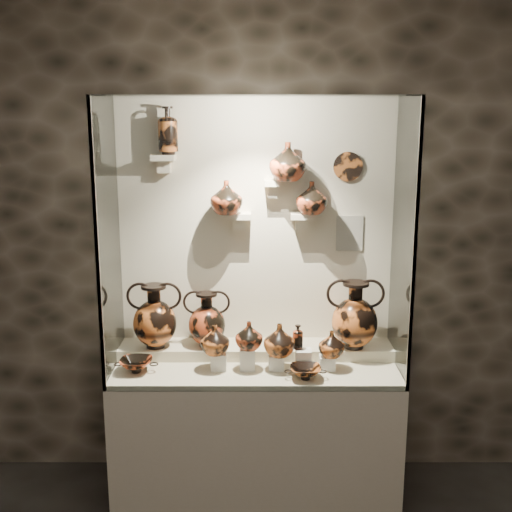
{
  "coord_description": "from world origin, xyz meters",
  "views": [
    {
      "loc": [
        0.0,
        -1.42,
        2.32
      ],
      "look_at": [
        0.0,
        2.25,
        1.49
      ],
      "focal_mm": 45.0,
      "sensor_mm": 36.0,
      "label": 1
    }
  ],
  "objects": [
    {
      "name": "kylix_left",
      "position": [
        -0.7,
        2.09,
        0.88
      ],
      "size": [
        0.3,
        0.27,
        0.1
      ],
      "primitive_type": null,
      "rotation": [
        0.0,
        0.0,
        0.32
      ],
      "color": "#AE401E",
      "rests_on": "front_tier"
    },
    {
      "name": "pedestal_e",
      "position": [
        0.42,
        2.13,
        0.87
      ],
      "size": [
        0.09,
        0.09,
        0.08
      ],
      "primitive_type": "cube",
      "color": "silver",
      "rests_on": "front_tier"
    },
    {
      "name": "glass_front",
      "position": [
        0.0,
        1.88,
        1.6
      ],
      "size": [
        1.7,
        0.01,
        1.6
      ],
      "primitive_type": "cube",
      "color": "white",
      "rests_on": "plinth"
    },
    {
      "name": "info_placard",
      "position": [
        0.58,
        2.47,
        1.58
      ],
      "size": [
        0.16,
        0.01,
        0.22
      ],
      "primitive_type": "cube",
      "color": "beige",
      "rests_on": "back_panel"
    },
    {
      "name": "pedestal_d",
      "position": [
        0.28,
        2.13,
        0.89
      ],
      "size": [
        0.09,
        0.09,
        0.12
      ],
      "primitive_type": "cube",
      "color": "silver",
      "rests_on": "front_tier"
    },
    {
      "name": "pedestal_c",
      "position": [
        0.12,
        2.13,
        0.88
      ],
      "size": [
        0.09,
        0.09,
        0.09
      ],
      "primitive_type": "cube",
      "color": "silver",
      "rests_on": "front_tier"
    },
    {
      "name": "rear_tier",
      "position": [
        0.0,
        2.35,
        0.85
      ],
      "size": [
        1.7,
        0.25,
        0.1
      ],
      "primitive_type": "cube",
      "color": "beige",
      "rests_on": "plinth"
    },
    {
      "name": "wall_plate",
      "position": [
        0.56,
        2.47,
        1.99
      ],
      "size": [
        0.18,
        0.02,
        0.18
      ],
      "primitive_type": "cylinder",
      "rotation": [
        1.57,
        0.0,
        0.0
      ],
      "color": "#AD5622",
      "rests_on": "back_panel"
    },
    {
      "name": "lekythos_small",
      "position": [
        0.25,
        2.15,
        1.03
      ],
      "size": [
        0.09,
        0.09,
        0.17
      ],
      "primitive_type": null,
      "rotation": [
        0.0,
        0.0,
        0.24
      ],
      "color": "#AE401E",
      "rests_on": "pedestal_d"
    },
    {
      "name": "frame_post_left",
      "position": [
        -0.84,
        1.89,
        1.6
      ],
      "size": [
        0.02,
        0.02,
        1.6
      ],
      "primitive_type": "cube",
      "color": "gray",
      "rests_on": "plinth"
    },
    {
      "name": "ovoid_vase_b",
      "position": [
        0.19,
        2.36,
        2.03
      ],
      "size": [
        0.27,
        0.27,
        0.23
      ],
      "primitive_type": "imported",
      "rotation": [
        0.0,
        0.0,
        -0.32
      ],
      "color": "#AE401E",
      "rests_on": "bracket_cb"
    },
    {
      "name": "front_tier",
      "position": [
        0.0,
        2.18,
        0.82
      ],
      "size": [
        1.68,
        0.58,
        0.03
      ],
      "primitive_type": "cube",
      "color": "beige",
      "rests_on": "plinth"
    },
    {
      "name": "ovoid_vase_a",
      "position": [
        -0.18,
        2.37,
        1.82
      ],
      "size": [
        0.22,
        0.22,
        0.2
      ],
      "primitive_type": "imported",
      "rotation": [
        0.0,
        0.0,
        -0.13
      ],
      "color": "#AE401E",
      "rests_on": "bracket_ca"
    },
    {
      "name": "pedestal_a",
      "position": [
        -0.22,
        2.13,
        0.88
      ],
      "size": [
        0.09,
        0.09,
        0.1
      ],
      "primitive_type": "cube",
      "color": "silver",
      "rests_on": "front_tier"
    },
    {
      "name": "bracket_cb",
      "position": [
        0.1,
        2.42,
        1.9
      ],
      "size": [
        0.1,
        0.12,
        0.04
      ],
      "primitive_type": "cube",
      "color": "beige",
      "rests_on": "back_panel"
    },
    {
      "name": "glass_top",
      "position": [
        0.0,
        2.18,
        2.4
      ],
      "size": [
        1.7,
        0.6,
        0.01
      ],
      "primitive_type": "cube",
      "color": "white",
      "rests_on": "back_panel"
    },
    {
      "name": "jug_b",
      "position": [
        -0.04,
        2.11,
        1.04
      ],
      "size": [
        0.21,
        0.21,
        0.17
      ],
      "primitive_type": "imported",
      "rotation": [
        0.0,
        0.0,
        -0.39
      ],
      "color": "#AE401E",
      "rests_on": "pedestal_b"
    },
    {
      "name": "plinth",
      "position": [
        0.0,
        2.18,
        0.4
      ],
      "size": [
        1.7,
        0.6,
        0.8
      ],
      "primitive_type": "cube",
      "color": "beige",
      "rests_on": "floor"
    },
    {
      "name": "lekythos_tall",
      "position": [
        -0.52,
        2.41,
        2.23
      ],
      "size": [
        0.13,
        0.13,
        0.32
      ],
      "primitive_type": null,
      "rotation": [
        0.0,
        0.0,
        -0.02
      ],
      "color": "#C35E25",
      "rests_on": "bracket_ul"
    },
    {
      "name": "jug_c",
      "position": [
        0.14,
        2.11,
        1.02
      ],
      "size": [
        0.21,
        0.21,
        0.19
      ],
      "primitive_type": "imported",
      "rotation": [
        0.0,
        0.0,
        -0.15
      ],
      "color": "#C35E25",
      "rests_on": "pedestal_c"
    },
    {
      "name": "amphora_mid",
      "position": [
        -0.3,
        2.33,
        1.07
      ],
      "size": [
        0.32,
        0.32,
        0.34
      ],
      "primitive_type": null,
      "rotation": [
        0.0,
        0.0,
        -0.17
      ],
      "color": "#AE401E",
      "rests_on": "rear_tier"
    },
    {
      "name": "bracket_ca",
      "position": [
        -0.1,
        2.42,
        1.7
      ],
      "size": [
        0.14,
        0.12,
        0.04
      ],
      "primitive_type": "cube",
      "color": "beige",
      "rests_on": "back_panel"
    },
    {
      "name": "ovoid_vase_c",
      "position": [
        0.33,
        2.38,
        1.81
      ],
      "size": [
        0.23,
        0.23,
        0.19
      ],
      "primitive_type": "imported",
      "rotation": [
        0.0,
        0.0,
        -0.29
      ],
      "color": "#AE401E",
      "rests_on": "bracket_cc"
    },
    {
      "name": "bracket_ul",
      "position": [
        -0.55,
        2.42,
        2.05
      ],
      "size": [
        0.14,
        0.12,
        0.04
      ],
      "primitive_type": "cube",
      "color": "beige",
      "rests_on": "back_panel"
    },
    {
      "name": "amphora_right",
      "position": [
        0.6,
        2.3,
        1.11
      ],
      "size": [
        0.36,
        0.36,
        0.42
      ],
      "primitive_type": null,
      "rotation": [
        0.0,
        0.0,
        -0.07
      ],
      "color": "#C35E25",
      "rests_on": "rear_tier"
    },
    {
      "name": "wall_back",
      "position": [
        0.0,
        2.5,
        1.6
      ],
      "size": [
        5.0,
        0.02,
        3.2
      ],
      "primitive_type": "cube",
      "color": "black",
      "rests_on": "ground"
    },
    {
      "name": "glass_left",
      "position": [
        -0.85,
        2.18,
        1.6
      ],
      "size": [
        0.01,
        0.6,
        1.6
      ],
      "primitive_type": "cube",
      "color": "white",
      "rests_on": "plinth"
    },
    {
      "name": "glass_right",
      "position": [
        0.85,
        2.18,
        1.6
      ],
      "size": [
        0.01,
        0.6,
        1.6
      ],
      "primitive_type": "cube",
      "color": "white",
      "rests_on": "plinth"
    },
    {
      "name": "kylix_right",
      "position": [
        0.28,
        1.99,
        0.88
      ],
      "size": [
        0.27,
        0.24,
        0.09
      ],
      "primitive_type": null,
      "rotation": [
        0.0,
        0.0,
        0.25
      ],
      "color": "#C35E25",
      "rests_on": "front_tier"
    },
    {
      "name": "back_panel",
      "position": [
        0.0,
        2.5,
        1.6
      ],
      "size": [
        1.7,
        0.03,
        1.6
      ],
      "primitive_type": "cube",
      "color": "beige",
      "rests_on": "plinth"
    },
    {
      "name": "pedestal_b",
      "position": [
        -0.05,
        2.13,
        0.9
      ],
      "size": [
        0.09,
        0.09,
        0.13
      ],
      "primitive_type": "cube",
      "color": "silver",
      "rests_on": "front_tier"
    },
    {
      "name": "jug_e",
      "position": [
        0.44,
        2.12,
        0.99
      ],
      "size": [
        0.18,
        0.18,
        0.16
      ],
      "primitive_type": "imported",
      "rotation": [
        0.0,
        0.0,
        0.22
      ],
      "color": "#C35E25",
      "rests_on": "pedestal_e"
    },
    {
      "name": "bracket_cc",
      "position": [
        0.28,
        2.42,
        1.7
      ],
      "size": [
        0.14,
        0.12,
        0.04
      ],
      "primitive_type": "cube",
      "color": "beige",
      "rests_on": "back_panel"
    },
    {
      "name": "jug_a",
      "position": [
        -0.24,
        2.11,
        1.02
      ],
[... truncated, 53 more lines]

